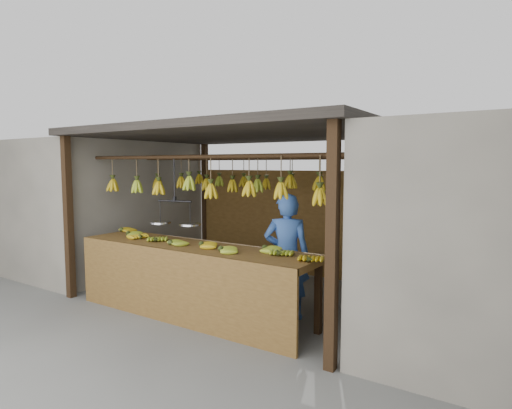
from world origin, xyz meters
The scene contains 8 objects.
ground centered at (0.00, 0.00, 0.00)m, with size 80.00×80.00×0.00m, color #5B5B57.
stall centered at (0.00, 0.33, 1.97)m, with size 4.30×3.30×2.40m.
neighbor_left centered at (-3.60, 0.00, 1.15)m, with size 3.00×3.00×2.30m, color slate.
counter centered at (-0.02, -1.23, 0.71)m, with size 3.45×0.76×0.96m.
hanging_bananas centered at (0.00, -0.01, 1.61)m, with size 3.59×2.25×0.38m.
balance_scale centered at (-0.42, -1.00, 1.18)m, with size 0.73×0.35×0.88m.
vendor centered at (0.99, -0.52, 0.78)m, with size 0.57×0.37×1.56m, color #3359A5.
bag_bundles centered at (1.94, 1.35, 1.01)m, with size 0.08×0.26×1.24m.
Camera 1 is at (3.51, -5.07, 1.90)m, focal length 30.00 mm.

